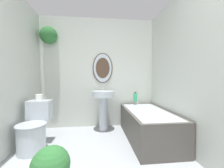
{
  "coord_description": "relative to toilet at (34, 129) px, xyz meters",
  "views": [
    {
      "loc": [
        -0.03,
        -0.49,
        1.06
      ],
      "look_at": [
        0.2,
        1.6,
        0.98
      ],
      "focal_mm": 22.0,
      "sensor_mm": 36.0,
      "label": 1
    }
  ],
  "objects": [
    {
      "name": "toilet",
      "position": [
        0.0,
        0.0,
        0.0
      ],
      "size": [
        0.41,
        0.61,
        0.71
      ],
      "color": "silver",
      "rests_on": "ground_plane"
    },
    {
      "name": "wall_back",
      "position": [
        0.87,
        0.92,
        0.97
      ],
      "size": [
        2.6,
        0.35,
        2.4
      ],
      "color": "silver",
      "rests_on": "ground_plane"
    },
    {
      "name": "pedestal_sink",
      "position": [
        1.07,
        0.65,
        0.26
      ],
      "size": [
        0.45,
        0.45,
        0.91
      ],
      "color": "silver",
      "rests_on": "ground_plane"
    },
    {
      "name": "bathtub",
      "position": [
        1.83,
        0.15,
        -0.04
      ],
      "size": [
        0.72,
        1.41,
        0.58
      ],
      "color": "#4C4742",
      "rests_on": "ground_plane"
    },
    {
      "name": "toilet_paper_roll",
      "position": [
        0.0,
        0.21,
        0.45
      ],
      "size": [
        0.11,
        0.11,
        0.1
      ],
      "color": "white",
      "rests_on": "toilet"
    },
    {
      "name": "shampoo_bottle",
      "position": [
        1.77,
        0.71,
        0.37
      ],
      "size": [
        0.08,
        0.08,
        0.2
      ],
      "color": "#38B275",
      "rests_on": "bathtub"
    },
    {
      "name": "wall_right",
      "position": [
        2.24,
        -0.38,
        0.89
      ],
      "size": [
        0.06,
        2.69,
        2.4
      ],
      "color": "silver",
      "rests_on": "ground_plane"
    }
  ]
}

